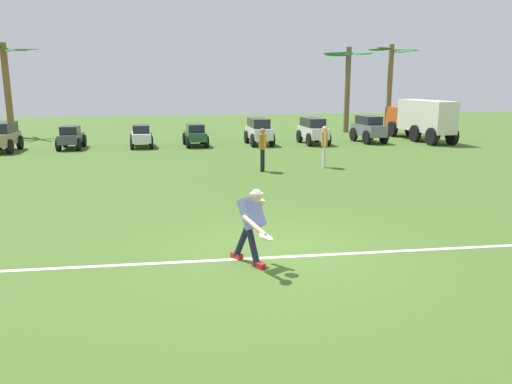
# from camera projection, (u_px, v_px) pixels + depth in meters

# --- Properties ---
(ground_plane) EXTENTS (80.00, 80.00, 0.00)m
(ground_plane) POSITION_uv_depth(u_px,v_px,m) (279.00, 251.00, 9.56)
(ground_plane) COLOR #426124
(field_line_paint) EXTENTS (27.36, 1.29, 0.01)m
(field_line_paint) POSITION_uv_depth(u_px,v_px,m) (283.00, 257.00, 9.24)
(field_line_paint) COLOR white
(field_line_paint) RESTS_ON ground_plane
(frisbee_thrower) EXTENTS (0.58, 1.11, 1.39)m
(frisbee_thrower) POSITION_uv_depth(u_px,v_px,m) (251.00, 222.00, 8.70)
(frisbee_thrower) COLOR #191E38
(frisbee_thrower) RESTS_ON ground_plane
(frisbee_in_flight) EXTENTS (0.29, 0.30, 0.11)m
(frisbee_in_flight) POSITION_uv_depth(u_px,v_px,m) (266.00, 237.00, 8.13)
(frisbee_in_flight) COLOR white
(teammate_near_sideline) EXTENTS (0.33, 0.47, 1.56)m
(teammate_near_sideline) POSITION_uv_depth(u_px,v_px,m) (263.00, 146.00, 17.86)
(teammate_near_sideline) COLOR black
(teammate_near_sideline) RESTS_ON ground_plane
(teammate_midfield) EXTENTS (0.27, 0.50, 1.56)m
(teammate_midfield) POSITION_uv_depth(u_px,v_px,m) (324.00, 143.00, 18.72)
(teammate_midfield) COLOR silver
(teammate_midfield) RESTS_ON ground_plane
(parked_car_slot_a) EXTENTS (1.15, 2.41, 1.34)m
(parked_car_slot_a) POSITION_uv_depth(u_px,v_px,m) (3.00, 136.00, 23.02)
(parked_car_slot_a) COLOR #998466
(parked_car_slot_a) RESTS_ON ground_plane
(parked_car_slot_b) EXTENTS (1.12, 2.22, 1.10)m
(parked_car_slot_b) POSITION_uv_depth(u_px,v_px,m) (71.00, 137.00, 24.03)
(parked_car_slot_b) COLOR #474C51
(parked_car_slot_b) RESTS_ON ground_plane
(parked_car_slot_c) EXTENTS (1.18, 2.24, 1.10)m
(parked_car_slot_c) POSITION_uv_depth(u_px,v_px,m) (141.00, 136.00, 24.61)
(parked_car_slot_c) COLOR silver
(parked_car_slot_c) RESTS_ON ground_plane
(parked_car_slot_d) EXTENTS (1.21, 2.25, 1.10)m
(parked_car_slot_d) POSITION_uv_depth(u_px,v_px,m) (195.00, 135.00, 25.05)
(parked_car_slot_d) COLOR #235133
(parked_car_slot_d) RESTS_ON ground_plane
(parked_car_slot_e) EXTENTS (1.19, 2.42, 1.34)m
(parked_car_slot_e) POSITION_uv_depth(u_px,v_px,m) (259.00, 131.00, 25.57)
(parked_car_slot_e) COLOR silver
(parked_car_slot_e) RESTS_ON ground_plane
(parked_car_slot_f) EXTENTS (1.20, 2.42, 1.34)m
(parked_car_slot_f) POSITION_uv_depth(u_px,v_px,m) (313.00, 130.00, 25.86)
(parked_car_slot_f) COLOR silver
(parked_car_slot_f) RESTS_ON ground_plane
(parked_car_slot_g) EXTENTS (1.30, 2.41, 1.40)m
(parked_car_slot_g) POSITION_uv_depth(u_px,v_px,m) (369.00, 128.00, 26.54)
(parked_car_slot_g) COLOR slate
(parked_car_slot_g) RESTS_ON ground_plane
(box_truck) EXTENTS (1.50, 5.92, 2.20)m
(box_truck) POSITION_uv_depth(u_px,v_px,m) (420.00, 118.00, 27.36)
(box_truck) COLOR #CC4C19
(box_truck) RESTS_ON ground_plane
(palm_tree_left_of_centre) EXTENTS (3.75, 3.26, 5.36)m
(palm_tree_left_of_centre) POSITION_uv_depth(u_px,v_px,m) (6.00, 81.00, 28.82)
(palm_tree_left_of_centre) COLOR brown
(palm_tree_left_of_centre) RESTS_ON ground_plane
(palm_tree_right_of_centre) EXTENTS (3.36, 3.39, 5.29)m
(palm_tree_right_of_centre) POSITION_uv_depth(u_px,v_px,m) (348.00, 80.00, 31.38)
(palm_tree_right_of_centre) COLOR brown
(palm_tree_right_of_centre) RESTS_ON ground_plane
(palm_tree_far_right) EXTENTS (3.38, 3.10, 5.44)m
(palm_tree_far_right) POSITION_uv_depth(u_px,v_px,m) (390.00, 80.00, 31.18)
(palm_tree_far_right) COLOR brown
(palm_tree_far_right) RESTS_ON ground_plane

